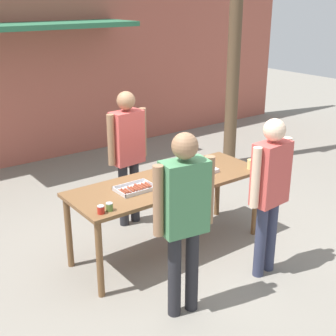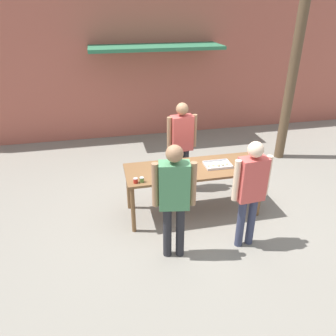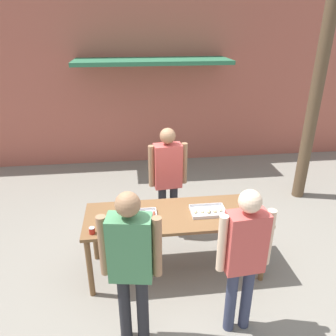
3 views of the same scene
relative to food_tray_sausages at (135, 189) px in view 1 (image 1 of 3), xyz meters
The scene contains 11 objects.
ground_plane 1.00m from the food_tray_sausages, ahead, with size 24.00×24.00×0.00m, color gray.
building_facade_back 4.24m from the food_tray_sausages, 83.61° to the left, with size 12.00×1.11×4.50m.
serving_table 0.46m from the food_tray_sausages, ahead, with size 2.33×0.83×0.89m.
food_tray_sausages is the anchor object (origin of this frame).
food_tray_buns 0.87m from the food_tray_sausages, ahead, with size 0.45×0.31×0.06m.
condiment_jar_mustard 0.65m from the food_tray_sausages, 153.42° to the right, with size 0.07×0.07×0.08m.
condiment_jar_ketchup 0.56m from the food_tray_sausages, 149.57° to the right, with size 0.07×0.07×0.08m.
beer_cup 1.50m from the food_tray_sausages, 11.00° to the right, with size 0.08×0.08×0.12m.
person_server_behind_table 0.99m from the food_tray_sausages, 62.55° to the left, with size 0.59×0.26×1.77m.
person_customer_holding_hotdog 1.04m from the food_tray_sausages, 97.78° to the right, with size 0.60×0.29×1.79m.
person_customer_with_cup 1.42m from the food_tray_sausages, 45.73° to the right, with size 0.58×0.25×1.73m.
Camera 1 is at (-2.94, -3.95, 2.87)m, focal length 50.00 mm.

